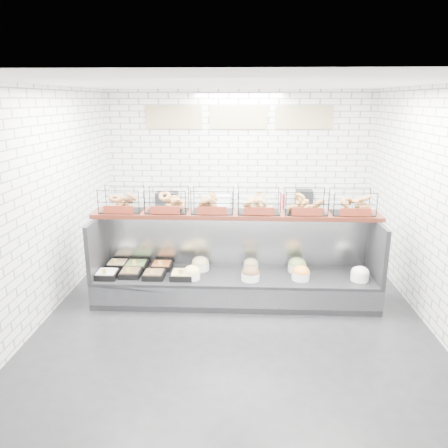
{
  "coord_description": "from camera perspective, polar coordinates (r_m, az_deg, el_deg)",
  "views": [
    {
      "loc": [
        0.11,
        -5.54,
        2.81
      ],
      "look_at": [
        -0.16,
        0.45,
        1.1
      ],
      "focal_mm": 35.0,
      "sensor_mm": 36.0,
      "label": 1
    }
  ],
  "objects": [
    {
      "name": "display_case",
      "position": [
        6.38,
        1.27,
        -6.97
      ],
      "size": [
        4.0,
        0.9,
        1.2
      ],
      "color": "black",
      "rests_on": "ground"
    },
    {
      "name": "ground",
      "position": [
        6.21,
        1.35,
        -11.0
      ],
      "size": [
        5.5,
        5.5,
        0.0
      ],
      "primitive_type": "plane",
      "color": "black",
      "rests_on": "ground"
    },
    {
      "name": "prep_counter",
      "position": [
        8.31,
        1.72,
        -0.46
      ],
      "size": [
        4.0,
        0.6,
        1.2
      ],
      "color": "#93969B",
      "rests_on": "ground"
    },
    {
      "name": "room_shell",
      "position": [
        6.19,
        1.6,
        8.92
      ],
      "size": [
        5.02,
        5.51,
        3.01
      ],
      "color": "white",
      "rests_on": "ground"
    },
    {
      "name": "bagel_shelf",
      "position": [
        6.22,
        1.54,
        2.68
      ],
      "size": [
        4.1,
        0.5,
        0.4
      ],
      "color": "#3A130C",
      "rests_on": "display_case"
    }
  ]
}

